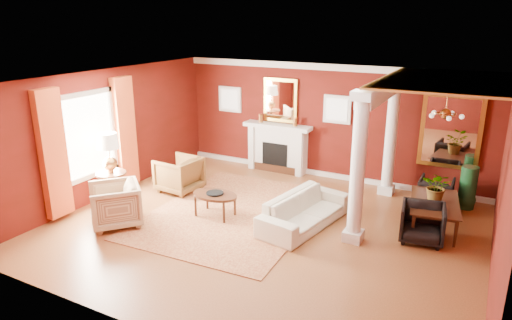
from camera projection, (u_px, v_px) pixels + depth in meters
The scene contains 27 objects.
ground at pixel (264, 228), 9.03m from camera, with size 8.00×8.00×0.00m, color brown.
room_shell at pixel (265, 129), 8.42m from camera, with size 8.04×7.04×2.92m.
fireplace at pixel (277, 148), 12.21m from camera, with size 1.85×0.42×1.29m.
overmantel_mirror at pixel (280, 100), 11.95m from camera, with size 0.95×0.07×1.15m.
flank_window_left at pixel (230, 99), 12.68m from camera, with size 0.70×0.07×0.70m.
flank_window_right at pixel (337, 109), 11.29m from camera, with size 0.70×0.07×0.70m.
left_window at pixel (92, 141), 9.83m from camera, with size 0.21×2.55×2.60m.
column_front at pixel (358, 168), 8.09m from camera, with size 0.36×0.36×2.80m.
column_back at pixel (391, 135), 10.36m from camera, with size 0.36×0.36×2.80m.
header_beam at pixel (384, 89), 9.08m from camera, with size 0.30×3.20×0.32m, color white.
amber_ceiling at pixel (447, 81), 8.36m from camera, with size 2.30×3.40×0.04m, color gold.
dining_mirror at pixel (451, 131), 10.17m from camera, with size 1.30×0.07×1.70m.
chandelier at pixel (446, 114), 8.57m from camera, with size 0.60×0.62×0.75m.
crown_trim at pixel (329, 67), 11.09m from camera, with size 8.00×0.08×0.16m, color white.
base_trim at pixel (324, 174), 11.92m from camera, with size 8.00×0.08×0.12m, color white.
rug at pixel (235, 213), 9.71m from camera, with size 3.24×4.32×0.02m, color maroon.
sofa at pixel (305, 206), 9.00m from camera, with size 2.20×0.64×0.86m, color #EDE4C7.
armchair_leopard at pixel (179, 173), 10.81m from camera, with size 0.90×0.84×0.92m, color black.
armchair_stripe at pixel (115, 203), 9.02m from camera, with size 0.93×0.87×0.95m, color tan.
coffee_table at pixel (215, 196), 9.42m from camera, with size 0.99×0.99×0.50m.
coffee_book at pixel (213, 188), 9.41m from camera, with size 0.18×0.02×0.25m, color black.
side_table at pixel (109, 157), 9.80m from camera, with size 0.66×0.66×1.64m.
dining_table at pixel (436, 207), 8.89m from camera, with size 1.60×0.56×0.89m, color black.
dining_chair_near at pixel (422, 221), 8.39m from camera, with size 0.76×0.71×0.78m, color black.
dining_chair_far at pixel (436, 191), 9.97m from camera, with size 0.69×0.65×0.71m, color black.
green_urn at pixel (467, 192), 9.87m from camera, with size 0.40×0.40×0.95m.
potted_plant at pixel (439, 174), 8.72m from camera, with size 0.54×0.60×0.47m, color #26591E.
Camera 1 is at (3.70, -7.33, 3.99)m, focal length 32.00 mm.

